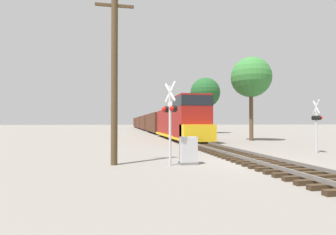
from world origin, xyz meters
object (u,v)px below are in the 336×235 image
object	(u,v)px
tree_mid_background	(205,93)
relay_cabinet	(188,151)
freight_train	(148,123)
crossing_signal_near	(170,114)
utility_pole	(114,76)
tree_far_right	(251,78)
crossing_signal_far	(317,120)
tree_deep_background	(193,106)

from	to	relation	value
tree_mid_background	relay_cabinet	bearing A→B (deg)	-109.84
freight_train	crossing_signal_near	xyz separation A→B (m)	(-4.47, -51.19, 0.43)
crossing_signal_near	tree_mid_background	world-z (taller)	tree_mid_background
freight_train	utility_pole	xyz separation A→B (m)	(-6.98, -50.55, 2.24)
freight_train	crossing_signal_near	size ratio (longest dim) A/B	22.24
freight_train	utility_pole	size ratio (longest dim) A/B	10.58
utility_pole	tree_far_right	world-z (taller)	tree_far_right
crossing_signal_far	utility_pole	xyz separation A→B (m)	(-12.92, -2.56, 2.03)
crossing_signal_near	crossing_signal_far	xyz separation A→B (m)	(10.40, 3.20, -0.22)
tree_deep_background	crossing_signal_far	bearing A→B (deg)	-94.76
tree_far_right	relay_cabinet	bearing A→B (deg)	-127.32
tree_mid_background	tree_deep_background	distance (m)	10.18
tree_mid_background	utility_pole	bearing A→B (deg)	-115.10
tree_far_right	freight_train	bearing A→B (deg)	101.23
crossing_signal_far	relay_cabinet	distance (m)	10.02
crossing_signal_near	crossing_signal_far	world-z (taller)	crossing_signal_near
crossing_signal_near	relay_cabinet	xyz separation A→B (m)	(0.95, 0.22, -1.71)
crossing_signal_near	relay_cabinet	world-z (taller)	crossing_signal_near
utility_pole	tree_deep_background	xyz separation A→B (m)	(16.33, 43.53, 1.38)
tree_mid_background	tree_deep_background	world-z (taller)	tree_mid_background
utility_pole	freight_train	bearing A→B (deg)	82.13
crossing_signal_far	tree_deep_background	distance (m)	41.26
crossing_signal_near	tree_deep_background	distance (m)	46.39
freight_train	crossing_signal_near	world-z (taller)	freight_train
relay_cabinet	tree_far_right	size ratio (longest dim) A/B	0.14
tree_deep_background	crossing_signal_near	bearing A→B (deg)	-107.36
utility_pole	crossing_signal_near	bearing A→B (deg)	-14.31
relay_cabinet	tree_far_right	bearing A→B (deg)	52.68
tree_far_right	crossing_signal_far	bearing A→B (deg)	-96.95
relay_cabinet	tree_mid_background	size ratio (longest dim) A/B	0.13
crossing_signal_near	tree_far_right	bearing A→B (deg)	120.95
crossing_signal_near	tree_deep_background	bearing A→B (deg)	142.81
crossing_signal_near	tree_mid_background	size ratio (longest dim) A/B	0.38
tree_far_right	tree_deep_background	distance (m)	29.85
crossing_signal_far	utility_pole	size ratio (longest dim) A/B	0.42
utility_pole	tree_far_right	distance (m)	20.03
crossing_signal_near	freight_train	bearing A→B (deg)	155.19
freight_train	utility_pole	world-z (taller)	utility_pole
relay_cabinet	tree_deep_background	size ratio (longest dim) A/B	0.17
crossing_signal_far	relay_cabinet	size ratio (longest dim) A/B	2.65
utility_pole	relay_cabinet	bearing A→B (deg)	-6.92
utility_pole	tree_mid_background	bearing A→B (deg)	64.90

